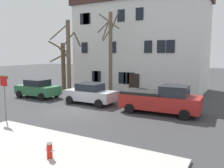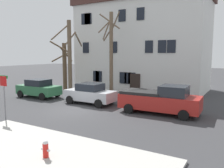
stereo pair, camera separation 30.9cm
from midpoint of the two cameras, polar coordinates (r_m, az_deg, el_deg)
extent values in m
plane|color=#38383A|center=(17.42, -9.79, -6.37)|extent=(120.00, 120.00, 0.00)
cube|color=#B7B5AD|center=(9.70, -21.72, -17.88)|extent=(10.70, 6.67, 0.12)
cube|color=white|center=(27.41, 6.69, 8.80)|extent=(14.26, 7.04, 9.60)
cube|color=#2D231E|center=(23.99, 5.08, 0.05)|extent=(1.10, 0.12, 2.10)
cube|color=black|center=(26.25, -4.50, 1.90)|extent=(0.80, 0.08, 1.20)
cube|color=black|center=(26.08, -3.91, 1.86)|extent=(0.80, 0.08, 1.20)
cube|color=black|center=(24.54, 2.14, 1.53)|extent=(0.80, 0.08, 1.20)
cube|color=black|center=(24.27, 3.38, 1.45)|extent=(0.80, 0.08, 1.20)
cube|color=black|center=(24.09, 4.29, 1.40)|extent=(0.80, 0.08, 1.20)
cube|color=black|center=(26.94, -7.08, 8.82)|extent=(0.80, 0.08, 1.20)
cube|color=black|center=(24.95, -0.18, 8.99)|extent=(0.80, 0.08, 1.20)
cube|color=black|center=(23.27, 8.46, 9.02)|extent=(0.80, 0.08, 1.20)
cube|color=black|center=(22.83, 11.58, 8.98)|extent=(0.80, 0.08, 1.20)
cube|color=black|center=(22.58, 13.76, 8.94)|extent=(0.80, 0.08, 1.20)
cube|color=black|center=(27.29, -7.43, 15.54)|extent=(0.80, 0.08, 1.20)
cube|color=black|center=(27.04, -6.66, 15.63)|extent=(0.80, 0.08, 1.20)
cube|color=black|center=(26.98, -6.46, 15.65)|extent=(0.80, 0.08, 1.20)
cube|color=black|center=(24.79, 1.85, 16.43)|extent=(0.80, 0.08, 1.20)
cube|color=black|center=(23.93, 6.39, 16.71)|extent=(0.80, 0.08, 1.20)
cylinder|color=brown|center=(26.82, -12.16, 4.12)|extent=(0.46, 0.46, 5.30)
cylinder|color=brown|center=(25.79, -13.36, 8.86)|extent=(2.25, 0.79, 1.33)
cylinder|color=brown|center=(27.93, -12.87, 6.64)|extent=(1.48, 2.13, 1.37)
cylinder|color=brown|center=(26.13, -11.90, 7.24)|extent=(0.98, 1.30, 1.69)
cylinder|color=brown|center=(24.94, -10.95, 6.52)|extent=(0.42, 0.42, 7.56)
cylinder|color=brown|center=(24.66, -8.84, 10.65)|extent=(0.85, 1.99, 1.31)
cylinder|color=brown|center=(25.58, -10.86, 10.84)|extent=(1.19, 0.82, 1.56)
cylinder|color=brown|center=(25.99, -13.11, 12.47)|extent=(0.43, 2.66, 1.97)
cylinder|color=brown|center=(22.28, -0.76, 7.10)|extent=(0.35, 0.35, 7.99)
cylinder|color=brown|center=(22.91, -1.25, 12.62)|extent=(0.90, 1.01, 1.79)
cylinder|color=brown|center=(23.13, -2.10, 14.22)|extent=(0.81, 1.71, 1.60)
cylinder|color=brown|center=(22.84, 0.28, 15.14)|extent=(1.16, 0.50, 1.71)
cylinder|color=brown|center=(21.58, -1.13, 15.10)|extent=(1.80, 0.81, 1.42)
cylinder|color=brown|center=(22.73, -1.90, 13.24)|extent=(0.27, 1.20, 1.97)
cube|color=#2D6B42|center=(23.10, -18.11, -1.38)|extent=(4.23, 1.93, 0.82)
cube|color=#1E232B|center=(23.01, -18.18, 0.35)|extent=(1.95, 1.68, 0.58)
cylinder|color=black|center=(22.82, -13.87, -2.33)|extent=(0.68, 0.23, 0.68)
cylinder|color=black|center=(21.49, -17.29, -3.04)|extent=(0.68, 0.23, 0.68)
cylinder|color=black|center=(24.84, -18.75, -1.73)|extent=(0.68, 0.23, 0.68)
cylinder|color=black|center=(23.62, -22.13, -2.34)|extent=(0.68, 0.23, 0.68)
cube|color=#B7BABF|center=(19.25, -5.86, -2.77)|extent=(4.25, 1.83, 0.81)
cube|color=#1E232B|center=(19.14, -5.88, -0.72)|extent=(1.97, 1.59, 0.58)
cylinder|color=black|center=(19.28, -0.81, -3.88)|extent=(0.68, 0.23, 0.68)
cylinder|color=black|center=(17.81, -3.75, -4.85)|extent=(0.68, 0.23, 0.68)
cylinder|color=black|center=(20.87, -7.62, -3.08)|extent=(0.68, 0.23, 0.68)
cylinder|color=black|center=(19.52, -10.81, -3.87)|extent=(0.68, 0.23, 0.68)
cube|color=#AD231E|center=(16.52, 11.12, -4.28)|extent=(5.53, 2.25, 0.98)
cube|color=#1E232B|center=(16.13, 14.55, -1.62)|extent=(1.81, 1.88, 0.70)
cube|color=black|center=(16.78, 7.22, -1.96)|extent=(2.91, 2.08, 0.20)
cylinder|color=black|center=(17.22, 18.03, -5.63)|extent=(0.69, 0.24, 0.68)
cylinder|color=black|center=(15.23, 16.75, -7.27)|extent=(0.69, 0.24, 0.68)
cylinder|color=black|center=(18.15, 6.35, -4.64)|extent=(0.69, 0.24, 0.68)
cylinder|color=black|center=(16.28, 3.72, -6.02)|extent=(0.69, 0.24, 0.68)
cylinder|color=red|center=(9.68, -15.97, -15.49)|extent=(0.22, 0.22, 0.56)
sphere|color=silver|center=(9.57, -16.04, -13.85)|extent=(0.21, 0.21, 0.21)
cylinder|color=silver|center=(9.78, -16.67, -15.11)|extent=(0.10, 0.09, 0.09)
cylinder|color=silver|center=(9.57, -15.28, -15.57)|extent=(0.10, 0.09, 0.09)
cylinder|color=slate|center=(15.73, -25.28, -3.31)|extent=(0.07, 0.07, 2.77)
cube|color=red|center=(15.56, -25.56, 0.61)|extent=(0.60, 0.03, 0.60)
cube|color=#1E8C38|center=(15.56, -25.49, 1.54)|extent=(0.76, 0.02, 0.18)
torus|color=black|center=(24.64, -6.30, -1.41)|extent=(0.71, 0.15, 0.71)
torus|color=black|center=(25.36, -8.00, -1.18)|extent=(0.71, 0.15, 0.71)
cylinder|color=black|center=(24.97, -7.17, -0.80)|extent=(0.99, 0.18, 0.19)
cylinder|color=black|center=(25.08, -7.50, -0.23)|extent=(0.09, 0.05, 0.45)
camera|label=1|loc=(0.15, -90.48, -0.06)|focal=37.29mm
camera|label=2|loc=(0.15, 89.52, 0.06)|focal=37.29mm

